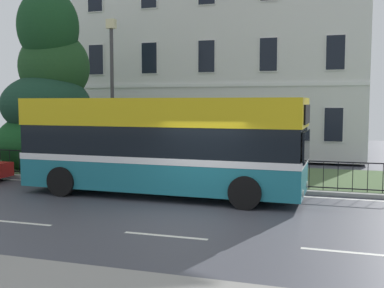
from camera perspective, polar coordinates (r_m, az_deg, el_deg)
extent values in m
cube|color=#3F404A|center=(12.38, -0.34, -9.13)|extent=(60.00, 56.00, 0.06)
cube|color=silver|center=(15.81, 3.66, -5.88)|extent=(54.00, 0.14, 0.01)
cube|color=silver|center=(12.65, -20.75, -9.00)|extent=(2.00, 0.12, 0.01)
cube|color=silver|center=(10.73, -3.29, -11.20)|extent=(2.00, 0.12, 0.01)
cube|color=silver|center=(10.11, 19.03, -12.51)|extent=(2.00, 0.12, 0.01)
cube|color=#9E9E99|center=(16.25, 4.05, -5.38)|extent=(57.00, 0.24, 0.12)
cube|color=#4F6B3F|center=(18.93, 5.96, -3.90)|extent=(57.00, 5.32, 0.12)
cube|color=silver|center=(27.81, 4.06, 10.45)|extent=(15.62, 8.06, 10.97)
cube|color=white|center=(23.77, 1.79, 7.28)|extent=(15.62, 0.06, 0.20)
cube|color=#2D333D|center=(23.81, 1.77, 0.79)|extent=(1.10, 0.06, 2.20)
cube|color=white|center=(26.13, -11.57, 2.73)|extent=(0.94, 0.04, 1.69)
cube|color=black|center=(26.11, -11.60, 2.73)|extent=(0.84, 0.03, 1.59)
cube|color=white|center=(24.78, -5.22, 2.69)|extent=(0.94, 0.04, 1.69)
cube|color=black|center=(24.76, -5.23, 2.69)|extent=(0.84, 0.03, 1.59)
cube|color=white|center=(23.77, 1.77, 2.61)|extent=(0.94, 0.04, 1.69)
cube|color=black|center=(23.75, 1.76, 2.61)|extent=(0.84, 0.03, 1.59)
cube|color=white|center=(23.14, 9.26, 2.47)|extent=(0.94, 0.04, 1.69)
cube|color=black|center=(23.12, 9.26, 2.47)|extent=(0.84, 0.03, 1.59)
cube|color=white|center=(22.92, 17.03, 2.29)|extent=(0.94, 0.04, 1.69)
cube|color=black|center=(22.90, 17.03, 2.29)|extent=(0.84, 0.03, 1.59)
cube|color=white|center=(26.21, -11.71, 10.13)|extent=(0.94, 0.04, 1.69)
cube|color=black|center=(26.19, -11.73, 10.13)|extent=(0.84, 0.03, 1.59)
cube|color=white|center=(24.87, -5.28, 10.49)|extent=(0.94, 0.04, 1.69)
cube|color=black|center=(24.85, -5.30, 10.49)|extent=(0.84, 0.03, 1.59)
cube|color=white|center=(23.86, 1.80, 10.73)|extent=(0.94, 0.04, 1.69)
cube|color=black|center=(23.84, 1.78, 10.74)|extent=(0.84, 0.03, 1.59)
cube|color=white|center=(23.23, 9.38, 10.82)|extent=(0.94, 0.04, 1.69)
cube|color=black|center=(23.21, 9.38, 10.83)|extent=(0.84, 0.03, 1.59)
cube|color=white|center=(23.02, 17.25, 10.72)|extent=(0.94, 0.04, 1.69)
cube|color=black|center=(23.00, 17.25, 10.72)|extent=(0.84, 0.03, 1.59)
cube|color=black|center=(17.16, -4.49, -1.41)|extent=(16.58, 0.04, 0.04)
cube|color=black|center=(17.28, -4.47, -4.28)|extent=(16.58, 0.04, 0.04)
cylinder|color=black|center=(20.76, -22.51, -1.97)|extent=(0.02, 0.02, 0.95)
cylinder|color=black|center=(20.47, -21.51, -2.03)|extent=(0.02, 0.02, 0.95)
cylinder|color=black|center=(20.19, -20.49, -2.10)|extent=(0.02, 0.02, 0.95)
cylinder|color=black|center=(19.91, -19.44, -2.16)|extent=(0.02, 0.02, 0.95)
cylinder|color=black|center=(19.65, -18.36, -2.23)|extent=(0.02, 0.02, 0.95)
cylinder|color=black|center=(19.38, -17.25, -2.29)|extent=(0.02, 0.02, 0.95)
cylinder|color=black|center=(19.13, -16.11, -2.36)|extent=(0.02, 0.02, 0.95)
cylinder|color=black|center=(18.88, -14.94, -2.43)|extent=(0.02, 0.02, 0.95)
cylinder|color=black|center=(18.64, -13.74, -2.50)|extent=(0.02, 0.02, 0.95)
cylinder|color=black|center=(18.41, -12.51, -2.56)|extent=(0.02, 0.02, 0.95)
cylinder|color=black|center=(18.19, -11.25, -2.63)|extent=(0.02, 0.02, 0.95)
cylinder|color=black|center=(17.97, -9.95, -2.70)|extent=(0.02, 0.02, 0.95)
cylinder|color=black|center=(17.77, -8.63, -2.77)|extent=(0.02, 0.02, 0.95)
cylinder|color=black|center=(17.58, -7.28, -2.84)|extent=(0.02, 0.02, 0.95)
cylinder|color=black|center=(17.39, -5.89, -2.91)|extent=(0.02, 0.02, 0.95)
cylinder|color=black|center=(17.22, -4.48, -2.98)|extent=(0.02, 0.02, 0.95)
cylinder|color=black|center=(17.06, -3.04, -3.05)|extent=(0.02, 0.02, 0.95)
cylinder|color=black|center=(16.90, -1.58, -3.12)|extent=(0.02, 0.02, 0.95)
cylinder|color=black|center=(16.76, -0.08, -3.19)|extent=(0.02, 0.02, 0.95)
cylinder|color=black|center=(16.64, 1.43, -3.26)|extent=(0.02, 0.02, 0.95)
cylinder|color=black|center=(16.52, 2.98, -3.32)|extent=(0.02, 0.02, 0.95)
cylinder|color=black|center=(16.41, 4.54, -3.38)|extent=(0.02, 0.02, 0.95)
cylinder|color=black|center=(16.32, 6.12, -3.45)|extent=(0.02, 0.02, 0.95)
cylinder|color=black|center=(16.24, 7.71, -3.51)|extent=(0.02, 0.02, 0.95)
cylinder|color=black|center=(16.17, 9.33, -3.56)|extent=(0.02, 0.02, 0.95)
cylinder|color=black|center=(16.12, 10.95, -3.62)|extent=(0.02, 0.02, 0.95)
cylinder|color=black|center=(16.08, 12.59, -3.67)|extent=(0.02, 0.02, 0.95)
cylinder|color=black|center=(16.05, 14.23, -3.72)|extent=(0.02, 0.02, 0.95)
cylinder|color=black|center=(16.03, 15.87, -3.77)|extent=(0.02, 0.02, 0.95)
cylinder|color=black|center=(16.03, 17.52, -3.81)|extent=(0.02, 0.02, 0.95)
cylinder|color=black|center=(16.04, 19.17, -3.85)|extent=(0.02, 0.02, 0.95)
cylinder|color=black|center=(16.06, 20.82, -3.89)|extent=(0.02, 0.02, 0.95)
cylinder|color=black|center=(16.10, 22.45, -3.93)|extent=(0.02, 0.02, 0.95)
cylinder|color=#423328|center=(22.18, -16.61, -0.64)|extent=(0.43, 0.43, 1.51)
ellipsoid|color=#15471E|center=(22.26, -17.15, 0.15)|extent=(4.74, 4.74, 2.98)
ellipsoid|color=#183A29|center=(21.99, -17.50, 4.61)|extent=(3.98, 3.98, 2.75)
ellipsoid|color=#204822|center=(22.35, -16.58, 9.09)|extent=(3.19, 3.19, 3.28)
ellipsoid|color=#174020|center=(22.15, -17.28, 13.63)|extent=(2.70, 2.70, 3.35)
cube|color=#1D6E7E|center=(15.13, -3.79, -3.39)|extent=(9.15, 2.53, 1.04)
cube|color=white|center=(15.07, -3.80, -1.58)|extent=(9.17, 2.55, 0.20)
cube|color=black|center=(15.01, -3.81, 0.44)|extent=(9.07, 2.49, 0.99)
cube|color=gold|center=(14.97, -3.83, 3.98)|extent=(9.15, 2.53, 0.87)
cube|color=black|center=(13.97, 13.88, -0.25)|extent=(0.09, 2.00, 0.91)
cube|color=black|center=(13.92, 13.96, 3.58)|extent=(0.09, 1.71, 0.56)
cylinder|color=silver|center=(14.89, 13.99, -4.85)|extent=(0.04, 0.20, 0.20)
cylinder|color=silver|center=(13.40, 13.51, -5.94)|extent=(0.04, 0.20, 0.20)
cylinder|color=black|center=(15.45, 8.26, -4.39)|extent=(0.97, 0.32, 0.96)
cylinder|color=black|center=(13.24, 6.56, -5.96)|extent=(0.97, 0.32, 0.96)
cylinder|color=black|center=(17.49, -11.57, -3.33)|extent=(0.97, 0.32, 0.96)
cylinder|color=black|center=(15.58, -15.73, -4.45)|extent=(0.97, 0.32, 0.96)
cylinder|color=#333338|center=(18.74, -9.78, 5.04)|extent=(0.14, 0.14, 5.79)
cube|color=beige|center=(18.99, -9.92, 14.36)|extent=(0.36, 0.24, 0.36)
cylinder|color=#4C4742|center=(17.70, 0.91, -2.85)|extent=(0.46, 0.46, 0.89)
ellipsoid|color=black|center=(17.63, 0.91, -1.15)|extent=(0.47, 0.47, 0.16)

